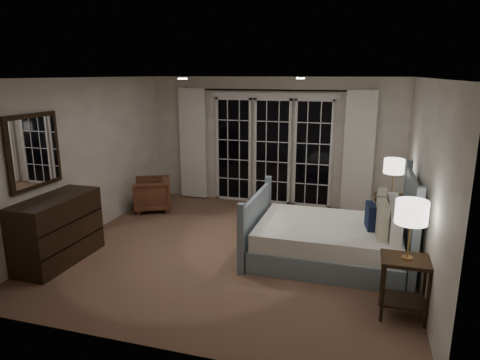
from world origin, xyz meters
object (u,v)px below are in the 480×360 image
(armchair, at_px, (152,194))
(dresser, at_px, (57,230))
(nightstand_right, at_px, (390,210))
(nightstand_left, at_px, (405,279))
(lamp_right, at_px, (394,167))
(lamp_left, at_px, (412,213))
(bed, at_px, (333,239))

(armchair, height_order, dresser, dresser)
(armchair, bearing_deg, nightstand_right, 61.40)
(nightstand_left, height_order, dresser, dresser)
(nightstand_left, distance_m, armchair, 5.08)
(nightstand_left, relative_size, nightstand_right, 1.01)
(nightstand_right, height_order, lamp_right, lamp_right)
(lamp_right, bearing_deg, lamp_left, -88.78)
(bed, bearing_deg, lamp_left, -55.94)
(nightstand_right, height_order, armchair, nightstand_right)
(lamp_right, relative_size, armchair, 0.87)
(lamp_left, height_order, lamp_right, lamp_left)
(nightstand_right, bearing_deg, dresser, -152.36)
(lamp_left, distance_m, dresser, 4.55)
(bed, bearing_deg, nightstand_right, 56.46)
(bed, xyz_separation_m, nightstand_right, (0.79, 1.20, 0.12))
(bed, relative_size, lamp_left, 3.39)
(lamp_right, xyz_separation_m, armchair, (-4.31, 0.14, -0.84))
(bed, distance_m, nightstand_right, 1.44)
(nightstand_right, bearing_deg, armchair, 178.16)
(bed, xyz_separation_m, nightstand_left, (0.85, -1.25, 0.13))
(bed, height_order, lamp_left, lamp_left)
(armchair, xyz_separation_m, dresser, (-0.13, -2.46, 0.15))
(nightstand_left, xyz_separation_m, nightstand_right, (-0.05, 2.45, -0.00))
(nightstand_right, height_order, lamp_left, lamp_left)
(bed, distance_m, lamp_right, 1.66)
(armchair, bearing_deg, dresser, -29.78)
(nightstand_left, distance_m, lamp_right, 2.55)
(lamp_left, distance_m, armchair, 5.15)
(nightstand_right, relative_size, lamp_right, 1.11)
(nightstand_right, bearing_deg, lamp_right, 153.43)
(nightstand_right, relative_size, dresser, 0.51)
(bed, relative_size, lamp_right, 3.56)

